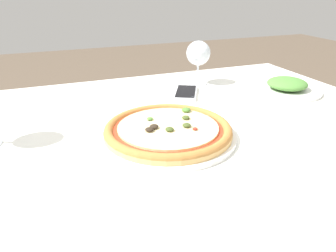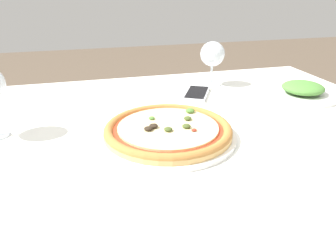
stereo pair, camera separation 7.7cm
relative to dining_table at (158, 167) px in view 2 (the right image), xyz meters
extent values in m
cube|color=brown|center=(0.00, 0.00, 0.05)|extent=(1.35, 1.02, 0.04)
cube|color=silver|center=(0.00, 0.00, 0.07)|extent=(1.45, 1.12, 0.01)
cylinder|color=brown|center=(0.62, 0.45, -0.31)|extent=(0.06, 0.06, 0.67)
cylinder|color=white|center=(0.03, 0.01, 0.08)|extent=(0.32, 0.32, 0.01)
cylinder|color=#E0B26B|center=(0.03, 0.01, 0.09)|extent=(0.30, 0.30, 0.01)
torus|color=#B27538|center=(0.03, 0.01, 0.09)|extent=(0.30, 0.30, 0.02)
cylinder|color=#BC381E|center=(0.03, 0.01, 0.09)|extent=(0.26, 0.26, 0.00)
cylinder|color=beige|center=(0.03, 0.01, 0.10)|extent=(0.24, 0.24, 0.00)
ellipsoid|color=#4C7A33|center=(0.11, 0.08, 0.11)|extent=(0.02, 0.02, 0.01)
ellipsoid|color=#2D2319|center=(-0.01, 0.01, 0.10)|extent=(0.02, 0.02, 0.01)
ellipsoid|color=#2D2319|center=(-0.02, 0.00, 0.10)|extent=(0.02, 0.02, 0.01)
ellipsoid|color=#425123|center=(0.07, -0.01, 0.10)|extent=(0.02, 0.02, 0.01)
ellipsoid|color=#4C7A33|center=(0.00, 0.06, 0.10)|extent=(0.02, 0.02, 0.01)
ellipsoid|color=#A83323|center=(0.08, -0.03, 0.10)|extent=(0.01, 0.01, 0.01)
ellipsoid|color=#425123|center=(0.02, -0.01, 0.10)|extent=(0.02, 0.02, 0.01)
ellipsoid|color=#425123|center=(0.08, 0.04, 0.10)|extent=(0.02, 0.02, 0.01)
cylinder|color=silver|center=(0.29, 0.39, 0.07)|extent=(0.07, 0.07, 0.00)
cylinder|color=silver|center=(0.29, 0.39, 0.11)|extent=(0.01, 0.01, 0.07)
sphere|color=silver|center=(0.29, 0.39, 0.18)|extent=(0.08, 0.08, 0.08)
cube|color=white|center=(0.20, 0.29, 0.08)|extent=(0.13, 0.16, 0.01)
cube|color=black|center=(0.20, 0.29, 0.08)|extent=(0.12, 0.14, 0.00)
cylinder|color=white|center=(0.53, 0.19, 0.08)|extent=(0.23, 0.23, 0.01)
ellipsoid|color=#4C8438|center=(0.53, 0.19, 0.10)|extent=(0.13, 0.13, 0.04)
camera|label=1|loc=(-0.23, -0.65, 0.42)|focal=35.00mm
camera|label=2|loc=(-0.15, -0.67, 0.42)|focal=35.00mm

